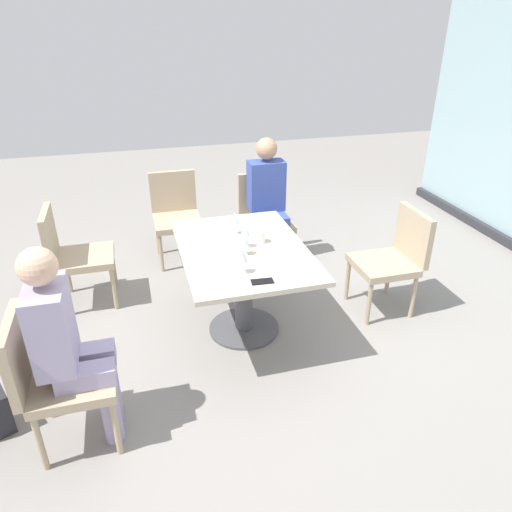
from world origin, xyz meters
The scene contains 15 objects.
ground_plane centered at (0.00, 0.00, 0.00)m, with size 12.00×12.00×0.00m, color gray.
dining_table_main centered at (0.00, 0.00, 0.55)m, with size 1.29×0.92×0.73m.
chair_front_right centered at (0.78, -1.29, 0.50)m, with size 0.46×0.50×0.87m.
chair_far_left centered at (-1.17, 0.51, 0.50)m, with size 0.50×0.46×0.87m.
chair_near_window centered at (0.00, 1.29, 0.50)m, with size 0.46×0.51×0.87m.
chair_side_end centered at (-1.45, -0.34, 0.50)m, with size 0.50×0.46×0.87m.
chair_front_left centered at (-0.78, -1.29, 0.50)m, with size 0.46×0.50×0.87m.
person_front_right centered at (0.78, -1.18, 0.70)m, with size 0.34×0.39×1.26m.
person_far_left centered at (-1.06, 0.51, 0.70)m, with size 0.39×0.34×1.26m.
wine_glass_0 centered at (-0.26, 0.00, 0.86)m, with size 0.07×0.07×0.18m.
wine_glass_1 centered at (0.11, -0.02, 0.86)m, with size 0.07×0.07×0.18m.
wine_glass_2 centered at (-0.01, 0.02, 0.86)m, with size 0.07×0.07×0.18m.
wine_glass_3 centered at (0.36, -0.09, 0.86)m, with size 0.07×0.07×0.18m.
coffee_cup centered at (-0.06, 0.15, 0.78)m, with size 0.08×0.08×0.09m, color white.
cell_phone_on_table centered at (0.52, 0.00, 0.73)m, with size 0.07×0.14×0.01m, color black.
Camera 1 is at (3.05, -0.74, 2.27)m, focal length 33.28 mm.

